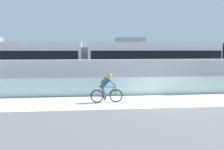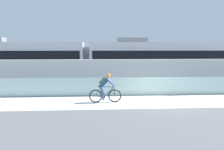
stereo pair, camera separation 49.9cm
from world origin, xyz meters
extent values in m
plane|color=slate|center=(0.00, 0.00, 0.00)|extent=(200.00, 200.00, 0.00)
cube|color=silver|center=(0.00, 0.00, 0.01)|extent=(32.00, 3.20, 0.01)
cube|color=silver|center=(0.00, 1.85, 0.57)|extent=(32.00, 0.05, 1.14)
cube|color=silver|center=(0.00, 3.65, 1.10)|extent=(32.00, 0.36, 2.19)
cube|color=#595654|center=(0.00, 6.13, 0.00)|extent=(32.00, 0.08, 0.01)
cube|color=#595654|center=(0.00, 7.57, 0.00)|extent=(32.00, 0.08, 0.01)
cube|color=silver|center=(-10.24, 6.85, 1.90)|extent=(11.00, 2.50, 3.10)
cube|color=black|center=(-10.24, 6.85, 2.25)|extent=(10.56, 2.54, 1.04)
cube|color=#4C4C51|center=(-10.24, 6.85, 0.53)|extent=(10.78, 2.53, 0.28)
cube|color=#232326|center=(-6.72, 6.85, 0.36)|extent=(1.40, 1.88, 0.20)
cylinder|color=black|center=(-6.72, 6.13, 0.30)|extent=(0.60, 0.10, 0.60)
cylinder|color=black|center=(-6.72, 7.57, 0.30)|extent=(0.60, 0.10, 0.60)
cube|color=silver|center=(1.26, 6.85, 1.90)|extent=(11.00, 2.50, 3.10)
cube|color=black|center=(1.26, 6.85, 2.25)|extent=(10.56, 2.54, 1.04)
cube|color=#4C4C51|center=(1.26, 6.85, 0.53)|extent=(10.78, 2.53, 0.28)
cube|color=slate|center=(-0.72, 6.85, 3.63)|extent=(2.40, 1.10, 0.36)
cube|color=#232326|center=(-2.26, 6.85, 0.36)|extent=(1.40, 1.88, 0.20)
cylinder|color=black|center=(-2.26, 6.13, 0.30)|extent=(0.60, 0.10, 0.60)
cylinder|color=black|center=(-2.26, 7.57, 0.30)|extent=(0.60, 0.10, 0.60)
cube|color=#232326|center=(4.78, 6.85, 0.36)|extent=(1.40, 1.88, 0.20)
cylinder|color=black|center=(4.78, 6.13, 0.30)|extent=(0.60, 0.10, 0.60)
cylinder|color=black|center=(4.78, 7.57, 0.30)|extent=(0.60, 0.10, 0.60)
cube|color=black|center=(6.71, 6.85, 1.90)|extent=(0.16, 2.54, 2.94)
cylinder|color=#59595B|center=(-4.49, 6.85, 1.90)|extent=(0.60, 2.30, 2.30)
torus|color=black|center=(-2.71, 0.00, 0.36)|extent=(0.72, 0.06, 0.72)
cylinder|color=#99999E|center=(-2.71, 0.00, 0.36)|extent=(0.07, 0.10, 0.07)
torus|color=black|center=(-3.76, 0.00, 0.36)|extent=(0.72, 0.06, 0.72)
cylinder|color=#99999E|center=(-3.76, 0.00, 0.36)|extent=(0.07, 0.10, 0.07)
cylinder|color=#144C8C|center=(-3.05, 0.00, 0.57)|extent=(0.60, 0.04, 0.58)
cylinder|color=#144C8C|center=(-3.43, 0.00, 0.59)|extent=(0.22, 0.04, 0.59)
cylinder|color=#144C8C|center=(-3.14, 0.00, 0.86)|extent=(0.76, 0.04, 0.07)
cylinder|color=#144C8C|center=(-3.55, 0.00, 0.33)|extent=(0.43, 0.03, 0.09)
cylinder|color=#144C8C|center=(-3.64, 0.00, 0.62)|extent=(0.27, 0.02, 0.53)
cylinder|color=black|center=(-2.74, 0.00, 0.60)|extent=(0.08, 0.03, 0.49)
cube|color=black|center=(-3.52, 0.00, 0.90)|extent=(0.24, 0.10, 0.05)
cylinder|color=black|center=(-2.76, 0.00, 0.95)|extent=(0.03, 0.58, 0.03)
cylinder|color=#262628|center=(-3.34, 0.00, 0.30)|extent=(0.18, 0.02, 0.18)
cube|color=navy|center=(-3.30, 0.00, 1.11)|extent=(0.50, 0.28, 0.51)
cube|color=#336638|center=(-3.39, 0.00, 1.21)|extent=(0.38, 0.30, 0.38)
sphere|color=beige|center=(-3.06, 0.00, 1.46)|extent=(0.20, 0.20, 0.20)
sphere|color=orange|center=(-3.06, 0.00, 1.49)|extent=(0.23, 0.23, 0.23)
cylinder|color=navy|center=(-2.94, -0.16, 1.12)|extent=(0.41, 0.08, 0.41)
cylinder|color=navy|center=(-2.94, 0.16, 1.12)|extent=(0.41, 0.08, 0.41)
cylinder|color=#384766|center=(-3.41, -0.09, 0.55)|extent=(0.25, 0.11, 0.79)
cylinder|color=#384766|center=(-3.41, 0.09, 0.69)|extent=(0.25, 0.11, 0.52)
camera|label=1|loc=(-4.23, -12.92, 3.01)|focal=38.47mm
camera|label=2|loc=(-3.73, -12.96, 3.01)|focal=38.47mm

